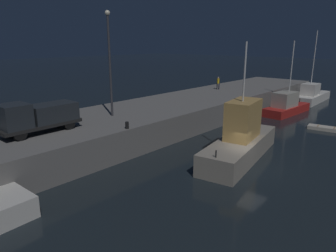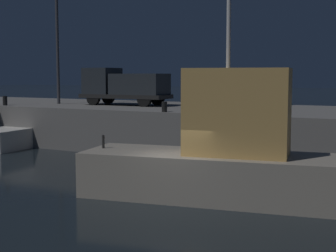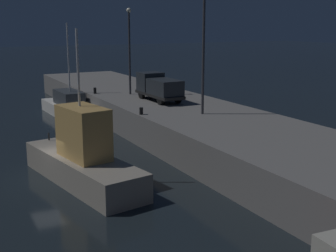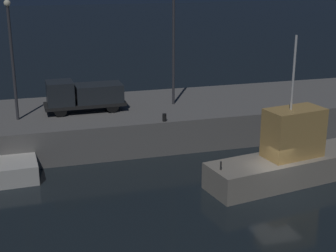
{
  "view_description": "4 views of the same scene",
  "coord_description": "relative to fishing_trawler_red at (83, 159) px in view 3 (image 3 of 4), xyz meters",
  "views": [
    {
      "loc": [
        -19.35,
        -9.65,
        8.9
      ],
      "look_at": [
        0.12,
        7.89,
        1.71
      ],
      "focal_mm": 33.02,
      "sensor_mm": 36.0,
      "label": 1
    },
    {
      "loc": [
        7.35,
        -14.36,
        4.32
      ],
      "look_at": [
        -5.51,
        10.23,
        1.45
      ],
      "focal_mm": 52.38,
      "sensor_mm": 36.0,
      "label": 2
    },
    {
      "loc": [
        26.57,
        -5.97,
        9.22
      ],
      "look_at": [
        -3.43,
        9.64,
        1.59
      ],
      "focal_mm": 49.22,
      "sensor_mm": 36.0,
      "label": 3
    },
    {
      "loc": [
        -13.39,
        -23.86,
        12.52
      ],
      "look_at": [
        -3.34,
        11.14,
        1.02
      ],
      "focal_mm": 53.79,
      "sensor_mm": 36.0,
      "label": 4
    }
  ],
  "objects": [
    {
      "name": "bollard_central",
      "position": [
        -6.03,
        6.45,
        1.23
      ],
      "size": [
        0.28,
        0.28,
        0.53
      ],
      "primitive_type": "cylinder",
      "color": "black",
      "rests_on": "pier_quay"
    },
    {
      "name": "fishing_boat_blue",
      "position": [
        -19.71,
        4.7,
        -0.54
      ],
      "size": [
        10.13,
        3.35,
        9.19
      ],
      "color": "silver",
      "rests_on": "ground"
    },
    {
      "name": "fishing_trawler_red",
      "position": [
        0.0,
        0.0,
        0.0
      ],
      "size": [
        10.63,
        4.54,
        8.9
      ],
      "color": "gray",
      "rests_on": "ground"
    },
    {
      "name": "ground_plane",
      "position": [
        -1.51,
        -1.48,
        -1.48
      ],
      "size": [
        320.0,
        320.0,
        0.0
      ],
      "primitive_type": "plane",
      "color": "black"
    },
    {
      "name": "bollard_west",
      "position": [
        -17.55,
        6.72,
        1.26
      ],
      "size": [
        0.28,
        0.28,
        0.59
      ],
      "primitive_type": "cylinder",
      "color": "black",
      "rests_on": "pier_quay"
    },
    {
      "name": "lamp_post_west",
      "position": [
        -15.7,
        9.64,
        5.68
      ],
      "size": [
        0.44,
        0.44,
        8.1
      ],
      "color": "#38383D",
      "rests_on": "pier_quay"
    },
    {
      "name": "lamp_post_east",
      "position": [
        -4.13,
        10.68,
        6.13
      ],
      "size": [
        0.44,
        0.44,
        8.96
      ],
      "color": "#38383D",
      "rests_on": "pier_quay"
    },
    {
      "name": "pier_quay",
      "position": [
        -1.51,
        10.9,
        -0.26
      ],
      "size": [
        71.13,
        9.51,
        2.44
      ],
      "color": "slate",
      "rests_on": "ground"
    },
    {
      "name": "utility_truck",
      "position": [
        -11.03,
        10.4,
        2.21
      ],
      "size": [
        5.84,
        2.1,
        2.36
      ],
      "color": "black",
      "rests_on": "pier_quay"
    }
  ]
}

